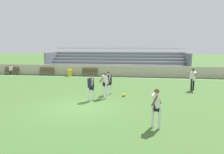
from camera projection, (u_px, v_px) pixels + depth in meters
name	position (u px, v px, depth m)	size (l,w,h in m)	color
ground_plane	(78.00, 107.00, 11.77)	(160.00, 160.00, 0.00)	#477033
field_line_sideline	(109.00, 78.00, 22.69)	(44.00, 0.12, 0.01)	white
sideline_wall	(111.00, 71.00, 23.78)	(48.00, 0.16, 1.22)	beige
bleacher_stand	(116.00, 62.00, 26.48)	(17.48, 4.23, 3.15)	#9EA3AD
bench_far_left	(11.00, 70.00, 25.21)	(1.80, 0.40, 0.90)	brown
bench_near_wall_gap	(47.00, 70.00, 24.58)	(1.80, 0.40, 0.90)	brown
bench_far_right	(90.00, 71.00, 23.85)	(1.80, 0.40, 0.90)	brown
trash_bin	(70.00, 73.00, 23.85)	(0.53, 0.53, 0.76)	yellow
spectator_seated	(11.00, 69.00, 25.08)	(0.36, 0.42, 1.21)	#2D2D38
player_white_trailing_run	(105.00, 82.00, 13.71)	(0.78, 0.49, 1.72)	white
player_dark_on_ball	(109.00, 81.00, 14.70)	(0.48, 0.64, 1.61)	white
player_dark_dropping_back	(91.00, 85.00, 13.03)	(0.49, 0.62, 1.63)	white
player_white_wide_right	(193.00, 77.00, 16.02)	(0.47, 0.68, 1.69)	black
player_white_pressing_high	(156.00, 105.00, 8.59)	(0.47, 0.45, 1.69)	white
soccer_ball	(124.00, 95.00, 14.15)	(0.22, 0.22, 0.22)	yellow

